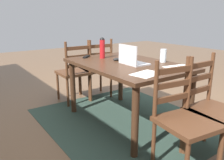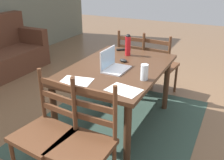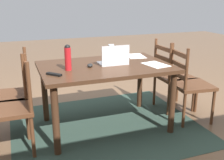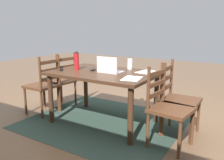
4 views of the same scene
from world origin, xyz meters
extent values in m
plane|color=brown|center=(0.00, 0.00, 0.00)|extent=(14.00, 14.00, 0.00)
cube|color=#2D4238|center=(0.00, 0.00, 0.00)|extent=(2.16, 1.85, 0.01)
cube|color=#422819|center=(0.00, 0.00, 0.73)|extent=(1.45, 0.97, 0.04)
cylinder|color=#422819|center=(-0.64, -0.41, 0.36)|extent=(0.07, 0.07, 0.71)
cylinder|color=#422819|center=(0.64, -0.41, 0.36)|extent=(0.07, 0.07, 0.71)
cylinder|color=#422819|center=(-0.64, 0.41, 0.36)|extent=(0.07, 0.07, 0.71)
cylinder|color=#422819|center=(0.64, 0.41, 0.36)|extent=(0.07, 0.07, 0.71)
cube|color=#56331E|center=(1.05, 0.19, 0.45)|extent=(0.44, 0.44, 0.04)
cylinder|color=#56331E|center=(1.25, 0.38, 0.21)|extent=(0.04, 0.04, 0.43)
cylinder|color=#56331E|center=(1.24, 0.00, 0.21)|extent=(0.04, 0.04, 0.43)
cylinder|color=#56331E|center=(0.87, 0.39, 0.21)|extent=(0.04, 0.04, 0.43)
cylinder|color=#56331E|center=(0.86, 0.01, 0.21)|extent=(0.04, 0.04, 0.43)
cylinder|color=#56331E|center=(0.86, 0.39, 0.70)|extent=(0.04, 0.04, 0.50)
cylinder|color=#56331E|center=(0.85, 0.01, 0.70)|extent=(0.04, 0.04, 0.50)
cube|color=#56331E|center=(0.85, 0.20, 0.60)|extent=(0.03, 0.36, 0.05)
cube|color=#56331E|center=(0.85, 0.20, 0.72)|extent=(0.03, 0.36, 0.05)
cube|color=#56331E|center=(0.85, 0.20, 0.85)|extent=(0.03, 0.36, 0.05)
cube|color=#56331E|center=(1.05, -0.19, 0.45)|extent=(0.49, 0.49, 0.04)
cylinder|color=#56331E|center=(1.26, -0.03, 0.21)|extent=(0.04, 0.04, 0.43)
cylinder|color=#56331E|center=(1.22, -0.40, 0.21)|extent=(0.04, 0.04, 0.43)
cylinder|color=#56331E|center=(0.89, 0.02, 0.21)|extent=(0.04, 0.04, 0.43)
cylinder|color=#56331E|center=(0.84, -0.36, 0.21)|extent=(0.04, 0.04, 0.43)
cylinder|color=#56331E|center=(0.88, 0.02, 0.70)|extent=(0.04, 0.04, 0.50)
cylinder|color=#56331E|center=(0.83, -0.36, 0.70)|extent=(0.04, 0.04, 0.50)
cube|color=#56331E|center=(0.86, -0.17, 0.60)|extent=(0.06, 0.36, 0.05)
cube|color=#56331E|center=(0.86, -0.17, 0.72)|extent=(0.06, 0.36, 0.05)
cube|color=#56331E|center=(0.86, -0.17, 0.85)|extent=(0.06, 0.36, 0.05)
cube|color=#56331E|center=(-1.05, -0.19, 0.45)|extent=(0.44, 0.44, 0.04)
cylinder|color=#56331E|center=(-0.86, -0.01, 0.21)|extent=(0.04, 0.04, 0.43)
cylinder|color=#56331E|center=(-0.85, -0.39, 0.70)|extent=(0.04, 0.04, 0.50)
cylinder|color=#56331E|center=(-0.85, -0.01, 0.70)|extent=(0.04, 0.04, 0.50)
cube|color=#56331E|center=(-0.85, -0.20, 0.60)|extent=(0.03, 0.36, 0.05)
cube|color=#56331E|center=(-0.85, -0.20, 0.72)|extent=(0.03, 0.36, 0.05)
cube|color=#56331E|center=(-0.85, -0.20, 0.85)|extent=(0.03, 0.36, 0.05)
cube|color=#56331E|center=(-1.05, 0.19, 0.45)|extent=(0.49, 0.49, 0.04)
cylinder|color=#56331E|center=(-0.89, -0.02, 0.21)|extent=(0.04, 0.04, 0.43)
cylinder|color=#56331E|center=(-0.84, 0.36, 0.21)|extent=(0.04, 0.04, 0.43)
cylinder|color=#56331E|center=(-0.88, -0.02, 0.70)|extent=(0.04, 0.04, 0.50)
cylinder|color=#56331E|center=(-0.83, 0.36, 0.70)|extent=(0.04, 0.04, 0.50)
cube|color=#56331E|center=(-0.86, 0.17, 0.60)|extent=(0.07, 0.36, 0.05)
cube|color=#56331E|center=(-0.86, 0.17, 0.72)|extent=(0.07, 0.36, 0.05)
cube|color=#56331E|center=(-0.86, 0.17, 0.85)|extent=(0.07, 0.36, 0.05)
cube|color=#512D1E|center=(1.33, 2.57, 0.55)|extent=(0.16, 0.80, 0.30)
cube|color=silver|center=(-0.10, -0.04, 0.76)|extent=(0.32, 0.22, 0.02)
cube|color=silver|center=(-0.10, 0.07, 0.87)|extent=(0.32, 0.01, 0.21)
cube|color=#A5CCEA|center=(-0.10, 0.06, 0.87)|extent=(0.30, 0.01, 0.19)
cylinder|color=red|center=(0.43, 0.06, 0.87)|extent=(0.07, 0.07, 0.24)
sphere|color=black|center=(0.43, 0.06, 0.99)|extent=(0.06, 0.06, 0.06)
cylinder|color=silver|center=(-0.22, -0.39, 0.83)|extent=(0.07, 0.07, 0.16)
ellipsoid|color=black|center=(0.18, 0.01, 0.77)|extent=(0.08, 0.11, 0.03)
cube|color=black|center=(0.60, 0.21, 0.76)|extent=(0.14, 0.16, 0.02)
cube|color=white|center=(-0.54, 0.18, 0.75)|extent=(0.26, 0.33, 0.00)
cube|color=white|center=(-0.52, -0.31, 0.75)|extent=(0.25, 0.32, 0.00)
camera|label=1|loc=(-2.09, 1.68, 1.29)|focal=36.89mm
camera|label=2|loc=(-2.39, -1.13, 1.73)|focal=40.78mm
camera|label=3|loc=(0.97, 2.82, 1.51)|focal=43.90mm
camera|label=4|loc=(-1.80, 2.69, 1.37)|focal=37.52mm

